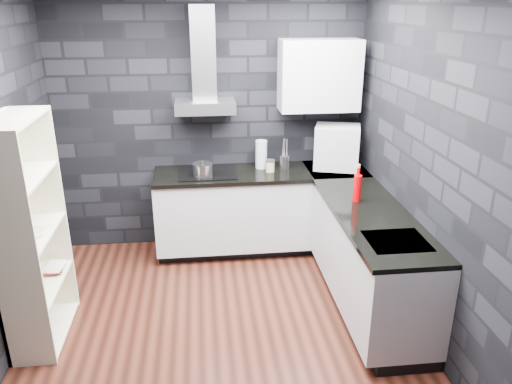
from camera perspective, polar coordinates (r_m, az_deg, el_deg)
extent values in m
plane|color=#451E15|center=(4.39, -4.01, -14.64)|extent=(3.20, 3.20, 0.00)
cube|color=black|center=(5.32, -5.23, 7.91)|extent=(3.20, 0.05, 2.70)
cube|color=black|center=(2.28, -2.87, -10.88)|extent=(3.20, 0.05, 2.70)
cube|color=black|center=(4.14, 18.59, 3.01)|extent=(0.05, 3.20, 2.70)
cube|color=black|center=(5.54, 0.50, -5.81)|extent=(2.18, 0.50, 0.10)
cube|color=black|center=(4.67, 12.95, -12.01)|extent=(0.50, 1.78, 0.10)
cube|color=silver|center=(5.32, 0.57, -1.88)|extent=(2.20, 0.60, 0.76)
cube|color=silver|center=(4.44, 12.91, -7.40)|extent=(0.60, 1.80, 0.76)
cube|color=black|center=(5.17, 0.60, 2.16)|extent=(2.20, 0.62, 0.04)
cube|color=black|center=(4.26, 13.22, -2.67)|extent=(0.62, 1.80, 0.04)
cube|color=black|center=(5.33, 9.16, 2.49)|extent=(0.62, 0.62, 0.04)
cube|color=#ACABB0|center=(5.09, -5.82, 9.70)|extent=(0.60, 0.34, 0.12)
cube|color=#ACABB0|center=(5.08, -6.05, 15.49)|extent=(0.24, 0.20, 0.90)
cube|color=silver|center=(5.18, 7.23, 13.09)|extent=(0.80, 0.35, 0.70)
cube|color=black|center=(5.13, -5.52, 2.24)|extent=(0.58, 0.50, 0.01)
cube|color=#ACABB0|center=(3.84, 15.80, -5.45)|extent=(0.44, 0.40, 0.01)
cylinder|color=#B4B3B8|center=(5.00, -6.10, 2.47)|extent=(0.21, 0.21, 0.12)
cylinder|color=silver|center=(5.23, 0.60, 4.33)|extent=(0.15, 0.15, 0.30)
cylinder|color=tan|center=(5.14, 1.63, 2.94)|extent=(0.10, 0.10, 0.11)
cylinder|color=#B4B3B8|center=(5.25, 3.27, 3.48)|extent=(0.11, 0.11, 0.14)
cube|color=silver|center=(5.28, 9.22, 5.10)|extent=(0.53, 0.47, 0.45)
cylinder|color=#B50005|center=(4.45, 11.49, 0.43)|extent=(0.08, 0.08, 0.24)
cube|color=beige|center=(4.16, -24.37, -4.43)|extent=(0.44, 0.84, 1.80)
imported|color=white|center=(4.06, -24.80, -4.50)|extent=(0.32, 0.32, 0.06)
imported|color=maroon|center=(4.46, -23.20, -7.17)|extent=(0.15, 0.04, 0.20)
imported|color=#B2B2B2|center=(4.48, -23.16, -6.77)|extent=(0.16, 0.03, 0.21)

